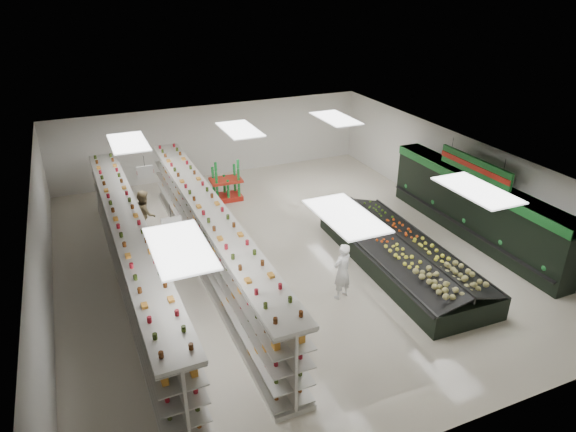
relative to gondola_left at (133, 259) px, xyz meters
name	(u,v)px	position (x,y,z in m)	size (l,w,h in m)	color
floor	(282,254)	(4.71, 0.22, -1.00)	(16.00, 16.00, 0.00)	beige
ceiling	(281,162)	(4.71, 0.22, 2.20)	(14.00, 16.00, 0.02)	white
wall_back	(213,140)	(4.71, 8.22, 0.60)	(14.00, 0.02, 3.20)	white
wall_front	(445,374)	(4.71, -7.78, 0.60)	(14.00, 0.02, 3.20)	white
wall_left	(42,253)	(-2.29, 0.22, 0.60)	(0.02, 16.00, 3.20)	white
wall_right	(458,178)	(11.71, 0.22, 0.60)	(0.02, 16.00, 3.20)	white
produce_wall_case	(475,204)	(11.24, -1.28, 0.24)	(0.93, 8.00, 2.20)	black
aisle_sign_near	(172,224)	(0.91, -1.78, 1.75)	(0.52, 0.06, 0.75)	white
aisle_sign_far	(145,172)	(0.91, 2.22, 1.75)	(0.52, 0.06, 0.75)	white
hortifruti_banner	(475,167)	(10.96, -1.28, 1.65)	(0.12, 3.20, 0.95)	#1C6C29
gondola_left	(133,259)	(0.00, 0.00, 0.00)	(1.15, 12.64, 2.19)	silver
gondola_center	(211,241)	(2.32, 0.13, 0.01)	(0.99, 12.74, 2.21)	silver
produce_island	(401,254)	(7.81, -2.00, -0.54)	(2.71, 6.93, 1.02)	black
soda_endcap	(226,182)	(4.35, 5.21, -0.23)	(1.28, 0.89, 1.60)	red
shopper_main	(342,271)	(5.31, -2.73, -0.15)	(0.62, 0.41, 1.71)	white
shopper_background	(145,214)	(0.85, 3.26, -0.14)	(0.84, 0.52, 1.72)	#9E8A61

